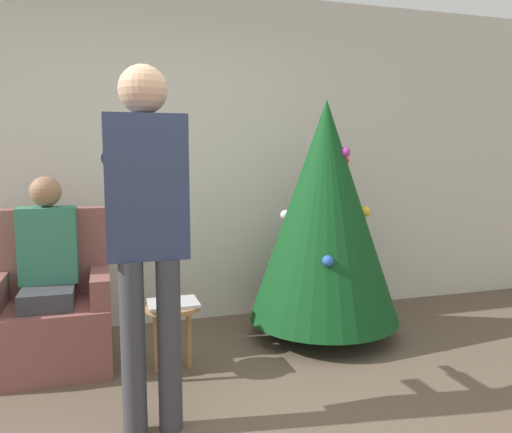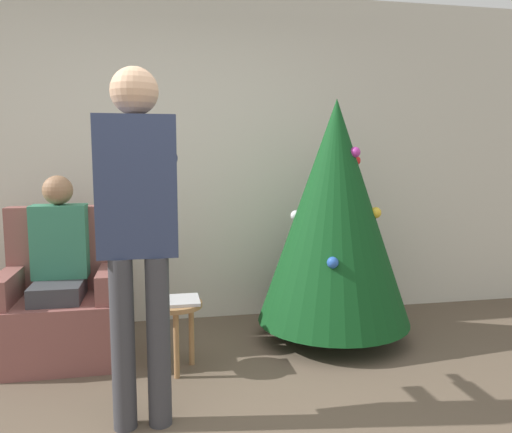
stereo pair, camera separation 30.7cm
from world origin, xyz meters
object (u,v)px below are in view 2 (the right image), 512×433
(armchair, at_px, (62,307))
(person_seated, at_px, (59,260))
(christmas_tree, at_px, (335,212))
(person_standing, at_px, (138,213))
(side_stool, at_px, (175,315))

(armchair, xyz_separation_m, person_seated, (0.00, -0.03, 0.33))
(christmas_tree, xyz_separation_m, person_standing, (-1.39, -0.93, 0.13))
(christmas_tree, xyz_separation_m, person_seated, (-1.95, 0.00, -0.28))
(person_standing, distance_m, side_stool, 0.96)
(side_stool, bearing_deg, person_seated, 155.70)
(christmas_tree, bearing_deg, armchair, 179.09)
(armchair, xyz_separation_m, person_standing, (0.56, -0.97, 0.75))
(person_standing, bearing_deg, side_stool, 72.00)
(armchair, bearing_deg, person_standing, -59.70)
(christmas_tree, distance_m, person_seated, 1.97)
(person_seated, xyz_separation_m, person_standing, (0.56, -0.93, 0.41))
(person_standing, bearing_deg, armchair, 120.30)
(person_seated, height_order, side_stool, person_seated)
(christmas_tree, relative_size, person_seated, 1.43)
(armchair, height_order, person_standing, person_standing)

